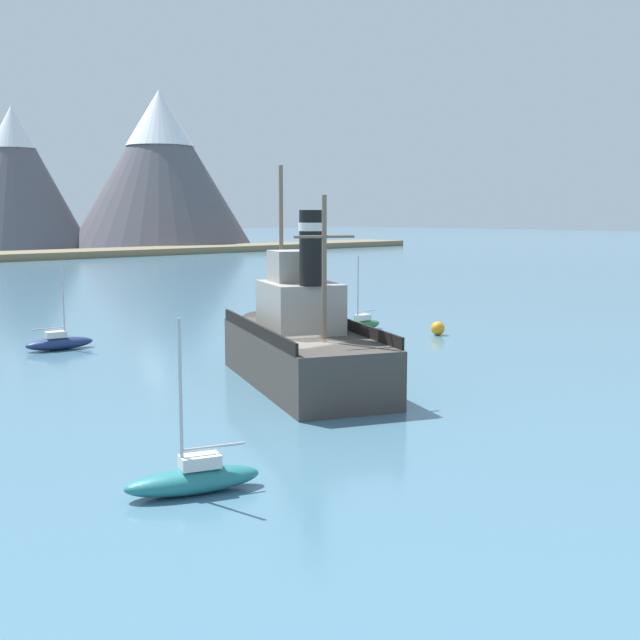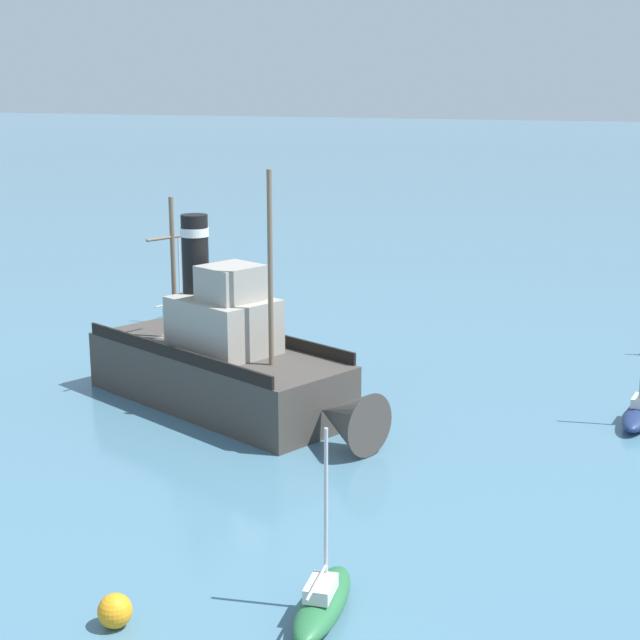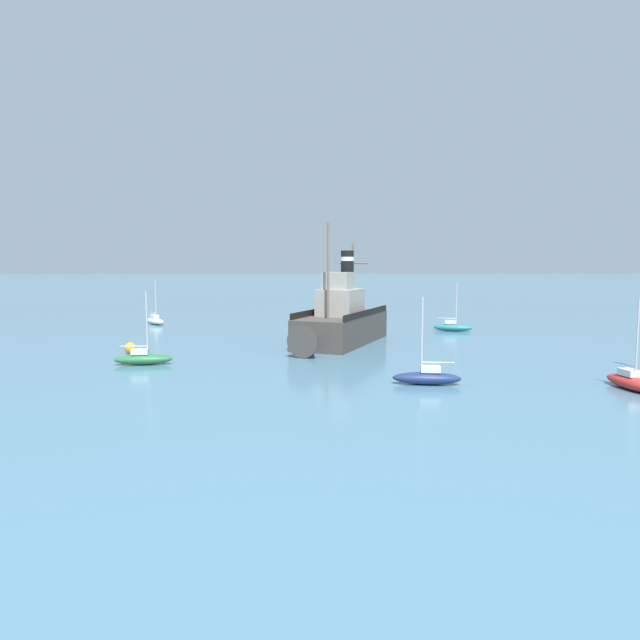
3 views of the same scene
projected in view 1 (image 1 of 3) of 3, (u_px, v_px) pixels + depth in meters
The scene contains 6 objects.
ground_plane at pixel (305, 398), 33.39m from camera, with size 600.00×600.00×0.00m, color #477289.
old_tugboat at pixel (299, 343), 36.23m from camera, with size 8.70×14.58×9.90m.
sailboat_navy at pixel (59, 342), 45.24m from camera, with size 3.90×1.52×4.90m.
sailboat_teal at pixel (194, 478), 22.08m from camera, with size 3.95×2.26×4.90m.
sailboat_green at pixel (361, 324), 52.43m from camera, with size 3.90×1.52×4.90m.
mooring_buoy at pixel (438, 328), 50.62m from camera, with size 0.86×0.86×0.86m, color orange.
Camera 1 is at (-21.58, -24.53, 7.69)m, focal length 45.00 mm.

